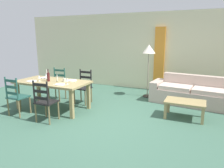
% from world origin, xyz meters
% --- Properties ---
extents(ground_plane, '(9.60, 9.60, 0.02)m').
position_xyz_m(ground_plane, '(0.00, 0.00, -0.01)').
color(ground_plane, '#395E4C').
extents(wall_far, '(9.60, 0.16, 2.70)m').
position_xyz_m(wall_far, '(0.00, 3.30, 1.35)').
color(wall_far, beige).
rests_on(wall_far, ground_plane).
extents(curtain_panel_left, '(0.35, 0.08, 2.20)m').
position_xyz_m(curtain_panel_left, '(0.72, 3.16, 1.10)').
color(curtain_panel_left, orange).
rests_on(curtain_panel_left, ground_plane).
extents(dining_table, '(1.90, 0.96, 0.75)m').
position_xyz_m(dining_table, '(-1.42, 0.14, 0.66)').
color(dining_table, '#9C8756').
rests_on(dining_table, ground_plane).
extents(dining_chair_near_left, '(0.42, 0.40, 0.96)m').
position_xyz_m(dining_chair_near_left, '(-1.91, -0.59, 0.48)').
color(dining_chair_near_left, '#235046').
rests_on(dining_chair_near_left, ground_plane).
extents(dining_chair_near_right, '(0.44, 0.42, 0.96)m').
position_xyz_m(dining_chair_near_right, '(-1.00, -0.63, 0.48)').
color(dining_chair_near_right, black).
rests_on(dining_chair_near_right, ground_plane).
extents(dining_chair_far_left, '(0.45, 0.43, 0.96)m').
position_xyz_m(dining_chair_far_left, '(-1.83, 0.87, 0.48)').
color(dining_chair_far_left, '#255748').
rests_on(dining_chair_far_left, ground_plane).
extents(dining_chair_far_right, '(0.42, 0.40, 0.96)m').
position_xyz_m(dining_chair_far_right, '(-0.95, 0.91, 0.48)').
color(dining_chair_far_right, black).
rests_on(dining_chair_far_right, ground_plane).
extents(dinner_plate_near_left, '(0.24, 0.24, 0.02)m').
position_xyz_m(dinner_plate_near_left, '(-1.87, -0.11, 0.76)').
color(dinner_plate_near_left, white).
rests_on(dinner_plate_near_left, dining_table).
extents(fork_near_left, '(0.02, 0.17, 0.01)m').
position_xyz_m(fork_near_left, '(-2.02, -0.11, 0.75)').
color(fork_near_left, silver).
rests_on(fork_near_left, dining_table).
extents(dinner_plate_near_right, '(0.24, 0.24, 0.02)m').
position_xyz_m(dinner_plate_near_right, '(-0.97, -0.11, 0.76)').
color(dinner_plate_near_right, white).
rests_on(dinner_plate_near_right, dining_table).
extents(fork_near_right, '(0.02, 0.17, 0.01)m').
position_xyz_m(fork_near_right, '(-1.12, -0.11, 0.75)').
color(fork_near_right, silver).
rests_on(fork_near_right, dining_table).
extents(dinner_plate_far_left, '(0.24, 0.24, 0.02)m').
position_xyz_m(dinner_plate_far_left, '(-1.87, 0.39, 0.76)').
color(dinner_plate_far_left, white).
rests_on(dinner_plate_far_left, dining_table).
extents(fork_far_left, '(0.02, 0.17, 0.01)m').
position_xyz_m(fork_far_left, '(-2.02, 0.39, 0.75)').
color(fork_far_left, silver).
rests_on(fork_far_left, dining_table).
extents(dinner_plate_far_right, '(0.24, 0.24, 0.02)m').
position_xyz_m(dinner_plate_far_right, '(-0.97, 0.39, 0.76)').
color(dinner_plate_far_right, white).
rests_on(dinner_plate_far_right, dining_table).
extents(fork_far_right, '(0.02, 0.17, 0.01)m').
position_xyz_m(fork_far_right, '(-1.12, 0.39, 0.75)').
color(fork_far_right, silver).
rests_on(fork_far_right, dining_table).
extents(wine_bottle, '(0.07, 0.07, 0.32)m').
position_xyz_m(wine_bottle, '(-1.49, 0.08, 0.87)').
color(wine_bottle, '#471919').
rests_on(wine_bottle, dining_table).
extents(wine_glass_near_left, '(0.06, 0.06, 0.16)m').
position_xyz_m(wine_glass_near_left, '(-1.71, -0.01, 0.86)').
color(wine_glass_near_left, white).
rests_on(wine_glass_near_left, dining_table).
extents(wine_glass_near_right, '(0.06, 0.06, 0.16)m').
position_xyz_m(wine_glass_near_right, '(-0.83, -0.01, 0.86)').
color(wine_glass_near_right, white).
rests_on(wine_glass_near_right, dining_table).
extents(wine_glass_far_left, '(0.06, 0.06, 0.16)m').
position_xyz_m(wine_glass_far_left, '(-1.74, 0.29, 0.86)').
color(wine_glass_far_left, white).
rests_on(wine_glass_far_left, dining_table).
extents(coffee_cup_primary, '(0.07, 0.07, 0.09)m').
position_xyz_m(coffee_cup_primary, '(-1.08, 0.21, 0.80)').
color(coffee_cup_primary, beige).
rests_on(coffee_cup_primary, dining_table).
extents(candle_tall, '(0.05, 0.05, 0.30)m').
position_xyz_m(candle_tall, '(-1.60, 0.16, 0.84)').
color(candle_tall, '#998C66').
rests_on(candle_tall, dining_table).
extents(candle_short, '(0.05, 0.05, 0.19)m').
position_xyz_m(candle_short, '(-1.22, 0.10, 0.80)').
color(candle_short, '#998C66').
rests_on(candle_short, dining_table).
extents(couch, '(2.36, 1.07, 0.80)m').
position_xyz_m(couch, '(1.93, 2.07, 0.29)').
color(couch, '#BEA798').
rests_on(couch, ground_plane).
extents(coffee_table, '(0.90, 0.56, 0.42)m').
position_xyz_m(coffee_table, '(1.82, 0.86, 0.36)').
color(coffee_table, '#9C8756').
rests_on(coffee_table, ground_plane).
extents(standing_lamp, '(0.40, 0.40, 1.64)m').
position_xyz_m(standing_lamp, '(0.57, 2.26, 1.41)').
color(standing_lamp, '#332D28').
rests_on(standing_lamp, ground_plane).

